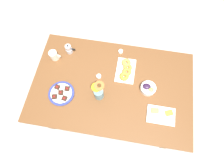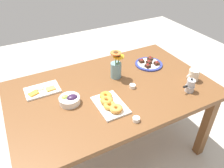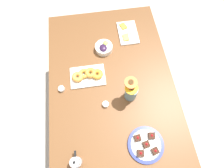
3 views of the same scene
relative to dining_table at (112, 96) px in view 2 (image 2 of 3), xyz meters
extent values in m
plane|color=#B7B2A8|center=(0.00, 0.00, -0.65)|extent=(6.00, 6.00, 0.00)
cube|color=brown|center=(0.00, 0.00, 0.07)|extent=(1.60, 1.00, 0.04)
cube|color=brown|center=(-0.72, -0.42, -0.30)|extent=(0.07, 0.07, 0.70)
cube|color=brown|center=(0.72, -0.42, -0.30)|extent=(0.07, 0.07, 0.70)
cube|color=brown|center=(-0.72, 0.42, -0.30)|extent=(0.07, 0.07, 0.70)
cylinder|color=silver|center=(-0.65, 0.21, 0.14)|extent=(0.08, 0.08, 0.10)
cylinder|color=brown|center=(-0.65, 0.21, 0.18)|extent=(0.07, 0.07, 0.00)
torus|color=silver|center=(-0.59, 0.21, 0.14)|extent=(0.05, 0.01, 0.05)
cylinder|color=white|center=(0.35, 0.02, 0.11)|extent=(0.15, 0.15, 0.05)
ellipsoid|color=#2D1938|center=(0.34, 0.03, 0.13)|extent=(0.08, 0.07, 0.04)
ellipsoid|color=#9EC14C|center=(0.38, 0.00, 0.13)|extent=(0.05, 0.04, 0.04)
cube|color=white|center=(0.50, -0.22, 0.09)|extent=(0.26, 0.17, 0.01)
cube|color=#EFB74C|center=(0.44, -0.19, 0.11)|extent=(0.07, 0.05, 0.01)
cube|color=white|center=(0.52, -0.24, 0.11)|extent=(0.08, 0.07, 0.01)
cube|color=orange|center=(0.57, -0.19, 0.11)|extent=(0.08, 0.07, 0.01)
cube|color=white|center=(0.11, 0.18, 0.09)|extent=(0.19, 0.28, 0.01)
torus|color=gold|center=(0.11, 0.10, 0.12)|extent=(0.13, 0.13, 0.04)
torus|color=#C98331|center=(0.12, 0.16, 0.12)|extent=(0.13, 0.13, 0.04)
torus|color=gold|center=(0.13, 0.21, 0.12)|extent=(0.10, 0.10, 0.03)
torus|color=gold|center=(0.11, 0.26, 0.12)|extent=(0.10, 0.10, 0.04)
cylinder|color=white|center=(-0.15, 0.07, 0.10)|extent=(0.05, 0.05, 0.03)
cylinder|color=#C68923|center=(-0.15, 0.07, 0.11)|extent=(0.04, 0.04, 0.01)
cylinder|color=white|center=(0.03, 0.40, 0.10)|extent=(0.05, 0.05, 0.03)
cylinder|color=maroon|center=(0.03, 0.40, 0.11)|extent=(0.04, 0.04, 0.01)
cylinder|color=navy|center=(-0.47, -0.17, 0.09)|extent=(0.25, 0.25, 0.01)
cylinder|color=white|center=(-0.47, -0.17, 0.09)|extent=(0.21, 0.21, 0.01)
cube|color=#381E14|center=(-0.52, -0.12, 0.11)|extent=(0.05, 0.05, 0.02)
cone|color=red|center=(-0.52, -0.12, 0.13)|extent=(0.02, 0.02, 0.01)
cube|color=#381E14|center=(-0.42, -0.12, 0.11)|extent=(0.05, 0.05, 0.02)
cone|color=red|center=(-0.42, -0.12, 0.13)|extent=(0.02, 0.02, 0.01)
cube|color=#381E14|center=(-0.52, -0.22, 0.11)|extent=(0.05, 0.05, 0.02)
cone|color=red|center=(-0.52, -0.22, 0.13)|extent=(0.02, 0.02, 0.01)
cube|color=#381E14|center=(-0.42, -0.22, 0.11)|extent=(0.05, 0.05, 0.02)
cone|color=red|center=(-0.42, -0.22, 0.13)|extent=(0.02, 0.02, 0.01)
cube|color=#381E14|center=(-0.47, -0.17, 0.11)|extent=(0.05, 0.05, 0.02)
cone|color=red|center=(-0.47, -0.17, 0.13)|extent=(0.02, 0.02, 0.01)
cylinder|color=#6B939E|center=(-0.10, -0.13, 0.15)|extent=(0.09, 0.09, 0.14)
cylinder|color=#3D702D|center=(-0.09, -0.11, 0.27)|extent=(0.01, 0.01, 0.10)
cylinder|color=orange|center=(-0.09, -0.11, 0.32)|extent=(0.09, 0.09, 0.01)
cylinder|color=#472D14|center=(-0.09, -0.11, 0.33)|extent=(0.04, 0.04, 0.01)
cylinder|color=#3D702D|center=(-0.12, -0.11, 0.25)|extent=(0.01, 0.01, 0.06)
cylinder|color=yellow|center=(-0.12, -0.11, 0.28)|extent=(0.09, 0.09, 0.01)
cylinder|color=#472D14|center=(-0.12, -0.11, 0.29)|extent=(0.04, 0.04, 0.01)
cylinder|color=#B7B7BC|center=(-0.52, 0.31, 0.11)|extent=(0.07, 0.07, 0.05)
cylinder|color=#B7B7BC|center=(-0.52, 0.31, 0.14)|extent=(0.05, 0.05, 0.01)
cylinder|color=#B7B7BC|center=(-0.52, 0.31, 0.17)|extent=(0.06, 0.06, 0.04)
sphere|color=black|center=(-0.52, 0.31, 0.20)|extent=(0.02, 0.02, 0.02)
cube|color=black|center=(-0.46, 0.31, 0.15)|extent=(0.04, 0.01, 0.01)
camera|label=1|loc=(0.10, -0.62, 1.71)|focal=28.00mm
camera|label=2|loc=(0.65, 1.24, 1.11)|focal=35.00mm
camera|label=3|loc=(-0.53, 0.08, 1.37)|focal=28.00mm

